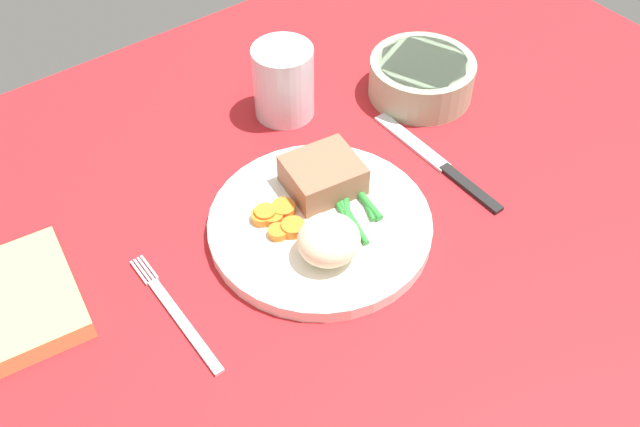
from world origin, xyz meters
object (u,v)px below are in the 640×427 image
(meat_portion, at_px, (323,175))
(napkin, at_px, (18,302))
(dinner_plate, at_px, (320,225))
(fork, at_px, (176,313))
(salad_bowl, at_px, (422,76))
(water_glass, at_px, (284,86))
(knife, at_px, (439,163))

(meat_portion, height_order, napkin, meat_portion)
(dinner_plate, bearing_deg, meat_portion, 49.40)
(fork, relative_size, salad_bowl, 1.24)
(dinner_plate, distance_m, water_glass, 0.21)
(knife, height_order, water_glass, water_glass)
(fork, bearing_deg, water_glass, 37.19)
(dinner_plate, bearing_deg, napkin, 162.18)
(fork, relative_size, knife, 0.81)
(meat_portion, distance_m, knife, 0.15)
(fork, xyz_separation_m, water_glass, (0.26, 0.19, 0.04))
(salad_bowl, bearing_deg, fork, -165.07)
(fork, bearing_deg, knife, 1.42)
(meat_portion, relative_size, napkin, 0.57)
(meat_portion, bearing_deg, salad_bowl, 18.80)
(fork, distance_m, knife, 0.35)
(water_glass, height_order, salad_bowl, water_glass)
(water_glass, bearing_deg, napkin, -166.54)
(fork, distance_m, salad_bowl, 0.44)
(knife, relative_size, salad_bowl, 1.53)
(dinner_plate, height_order, water_glass, water_glass)
(meat_portion, height_order, knife, meat_portion)
(salad_bowl, bearing_deg, knife, -122.75)
(dinner_plate, distance_m, napkin, 0.31)
(dinner_plate, xyz_separation_m, napkin, (-0.30, 0.10, 0.00))
(knife, distance_m, napkin, 0.48)
(salad_bowl, relative_size, napkin, 0.97)
(meat_portion, height_order, salad_bowl, meat_portion)
(napkin, bearing_deg, knife, -11.80)
(knife, height_order, napkin, napkin)
(knife, bearing_deg, napkin, 166.27)
(water_glass, height_order, napkin, water_glass)
(water_glass, bearing_deg, meat_portion, -109.38)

